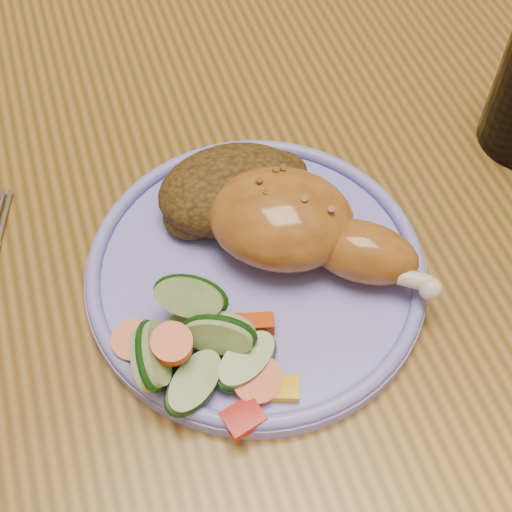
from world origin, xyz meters
TOP-DOWN VIEW (x-y plane):
  - ground at (0.00, 0.00)m, footprint 4.00×4.00m
  - dining_table at (0.00, 0.00)m, footprint 0.90×1.40m
  - plate at (-0.05, -0.13)m, footprint 0.23×0.23m
  - plate_rim at (-0.05, -0.13)m, footprint 0.23×0.23m
  - chicken_leg at (-0.01, -0.13)m, footprint 0.15×0.15m
  - rice_pilaf at (-0.05, -0.08)m, footprint 0.11×0.08m
  - vegetable_pile at (-0.10, -0.19)m, footprint 0.11×0.12m

SIDE VIEW (x-z plane):
  - ground at x=0.00m, z-range 0.00..0.00m
  - dining_table at x=0.00m, z-range 0.29..1.04m
  - plate at x=-0.05m, z-range 0.75..0.76m
  - plate_rim at x=-0.05m, z-range 0.76..0.77m
  - vegetable_pile at x=-0.10m, z-range 0.75..0.80m
  - rice_pilaf at x=-0.05m, z-range 0.76..0.80m
  - chicken_leg at x=-0.01m, z-range 0.76..0.81m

